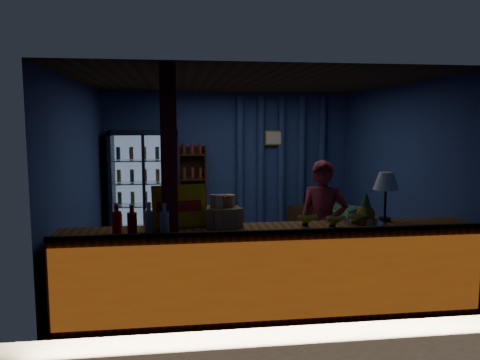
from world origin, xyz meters
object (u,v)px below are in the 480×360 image
object	(u,v)px
pastry_tray	(365,222)
shopkeeper	(323,227)
table_lamp	(386,183)
green_chair	(339,221)

from	to	relation	value
pastry_tray	shopkeeper	bearing A→B (deg)	114.86
table_lamp	pastry_tray	bearing A→B (deg)	-158.09
shopkeeper	pastry_tray	size ratio (longest dim) A/B	3.66
green_chair	pastry_tray	size ratio (longest dim) A/B	1.41
green_chair	pastry_tray	world-z (taller)	pastry_tray
pastry_tray	table_lamp	bearing A→B (deg)	21.91
green_chair	table_lamp	xyz separation A→B (m)	(-0.60, -3.10, 1.10)
table_lamp	green_chair	bearing A→B (deg)	79.03
shopkeeper	pastry_tray	world-z (taller)	shopkeeper
green_chair	table_lamp	size ratio (longest dim) A/B	1.12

